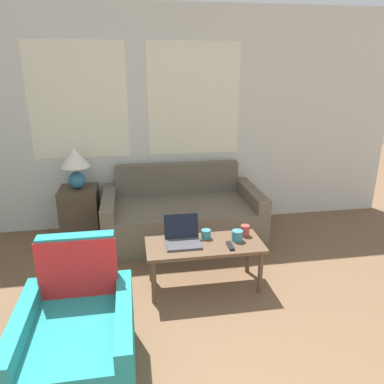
{
  "coord_description": "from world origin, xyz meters",
  "views": [
    {
      "loc": [
        -0.19,
        -0.42,
        1.95
      ],
      "look_at": [
        0.39,
        3.03,
        0.75
      ],
      "focal_mm": 35.0,
      "sensor_mm": 36.0,
      "label": 1
    }
  ],
  "objects_px": {
    "armchair": "(78,342)",
    "coffee_table": "(204,249)",
    "cup_navy": "(245,230)",
    "couch": "(182,216)",
    "cup_yellow": "(206,234)",
    "tv_remote": "(230,246)",
    "laptop": "(183,237)",
    "table_lamp": "(75,163)",
    "cup_white": "(237,236)"
  },
  "relations": [
    {
      "from": "couch",
      "to": "armchair",
      "type": "xyz_separation_m",
      "value": [
        -0.95,
        -1.98,
        0.01
      ]
    },
    {
      "from": "armchair",
      "to": "cup_navy",
      "type": "distance_m",
      "value": 1.74
    },
    {
      "from": "cup_yellow",
      "to": "armchair",
      "type": "bearing_deg",
      "value": -135.98
    },
    {
      "from": "table_lamp",
      "to": "coffee_table",
      "type": "xyz_separation_m",
      "value": [
        1.22,
        -1.26,
        -0.53
      ]
    },
    {
      "from": "couch",
      "to": "coffee_table",
      "type": "xyz_separation_m",
      "value": [
        0.06,
        -1.09,
        0.12
      ]
    },
    {
      "from": "coffee_table",
      "to": "cup_navy",
      "type": "height_order",
      "value": "cup_navy"
    },
    {
      "from": "couch",
      "to": "tv_remote",
      "type": "distance_m",
      "value": 1.23
    },
    {
      "from": "coffee_table",
      "to": "cup_yellow",
      "type": "bearing_deg",
      "value": 71.99
    },
    {
      "from": "couch",
      "to": "armchair",
      "type": "height_order",
      "value": "armchair"
    },
    {
      "from": "coffee_table",
      "to": "cup_navy",
      "type": "xyz_separation_m",
      "value": [
        0.4,
        0.1,
        0.1
      ]
    },
    {
      "from": "couch",
      "to": "tv_remote",
      "type": "height_order",
      "value": "couch"
    },
    {
      "from": "table_lamp",
      "to": "cup_navy",
      "type": "xyz_separation_m",
      "value": [
        1.62,
        -1.16,
        -0.42
      ]
    },
    {
      "from": "armchair",
      "to": "cup_white",
      "type": "relative_size",
      "value": 8.72
    },
    {
      "from": "cup_white",
      "to": "tv_remote",
      "type": "relative_size",
      "value": 0.66
    },
    {
      "from": "couch",
      "to": "armchair",
      "type": "bearing_deg",
      "value": -115.51
    },
    {
      "from": "cup_navy",
      "to": "tv_remote",
      "type": "distance_m",
      "value": 0.28
    },
    {
      "from": "table_lamp",
      "to": "coffee_table",
      "type": "height_order",
      "value": "table_lamp"
    },
    {
      "from": "table_lamp",
      "to": "cup_yellow",
      "type": "xyz_separation_m",
      "value": [
        1.25,
        -1.15,
        -0.43
      ]
    },
    {
      "from": "armchair",
      "to": "cup_navy",
      "type": "relative_size",
      "value": 8.6
    },
    {
      "from": "coffee_table",
      "to": "laptop",
      "type": "xyz_separation_m",
      "value": [
        -0.19,
        0.05,
        0.11
      ]
    },
    {
      "from": "coffee_table",
      "to": "laptop",
      "type": "height_order",
      "value": "laptop"
    },
    {
      "from": "armchair",
      "to": "cup_white",
      "type": "distance_m",
      "value": 1.6
    },
    {
      "from": "tv_remote",
      "to": "laptop",
      "type": "bearing_deg",
      "value": 159.79
    },
    {
      "from": "armchair",
      "to": "coffee_table",
      "type": "distance_m",
      "value": 1.35
    },
    {
      "from": "laptop",
      "to": "tv_remote",
      "type": "bearing_deg",
      "value": -20.21
    },
    {
      "from": "table_lamp",
      "to": "cup_white",
      "type": "bearing_deg",
      "value": -39.34
    },
    {
      "from": "couch",
      "to": "cup_yellow",
      "type": "bearing_deg",
      "value": -84.78
    },
    {
      "from": "cup_yellow",
      "to": "cup_white",
      "type": "distance_m",
      "value": 0.28
    },
    {
      "from": "couch",
      "to": "tv_remote",
      "type": "bearing_deg",
      "value": -77.42
    },
    {
      "from": "cup_navy",
      "to": "coffee_table",
      "type": "bearing_deg",
      "value": -165.71
    },
    {
      "from": "cup_navy",
      "to": "cup_white",
      "type": "height_order",
      "value": "cup_navy"
    },
    {
      "from": "table_lamp",
      "to": "armchair",
      "type": "bearing_deg",
      "value": -84.17
    },
    {
      "from": "armchair",
      "to": "laptop",
      "type": "distance_m",
      "value": 1.26
    },
    {
      "from": "cup_navy",
      "to": "couch",
      "type": "bearing_deg",
      "value": 114.95
    },
    {
      "from": "tv_remote",
      "to": "cup_white",
      "type": "bearing_deg",
      "value": 49.98
    },
    {
      "from": "armchair",
      "to": "laptop",
      "type": "bearing_deg",
      "value": 49.25
    },
    {
      "from": "couch",
      "to": "cup_white",
      "type": "relative_size",
      "value": 17.86
    },
    {
      "from": "cup_navy",
      "to": "cup_yellow",
      "type": "relative_size",
      "value": 1.14
    },
    {
      "from": "laptop",
      "to": "couch",
      "type": "bearing_deg",
      "value": 82.64
    },
    {
      "from": "armchair",
      "to": "cup_navy",
      "type": "xyz_separation_m",
      "value": [
        1.4,
        1.0,
        0.22
      ]
    },
    {
      "from": "laptop",
      "to": "coffee_table",
      "type": "bearing_deg",
      "value": -14.02
    },
    {
      "from": "laptop",
      "to": "cup_yellow",
      "type": "relative_size",
      "value": 3.5
    },
    {
      "from": "couch",
      "to": "cup_white",
      "type": "distance_m",
      "value": 1.16
    },
    {
      "from": "cup_white",
      "to": "table_lamp",
      "type": "bearing_deg",
      "value": 140.66
    },
    {
      "from": "table_lamp",
      "to": "cup_navy",
      "type": "height_order",
      "value": "table_lamp"
    },
    {
      "from": "table_lamp",
      "to": "tv_remote",
      "type": "xyz_separation_m",
      "value": [
        1.43,
        -1.36,
        -0.46
      ]
    },
    {
      "from": "table_lamp",
      "to": "cup_white",
      "type": "relative_size",
      "value": 4.74
    },
    {
      "from": "armchair",
      "to": "cup_yellow",
      "type": "distance_m",
      "value": 1.46
    },
    {
      "from": "couch",
      "to": "table_lamp",
      "type": "height_order",
      "value": "table_lamp"
    },
    {
      "from": "table_lamp",
      "to": "coffee_table",
      "type": "relative_size",
      "value": 0.45
    }
  ]
}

